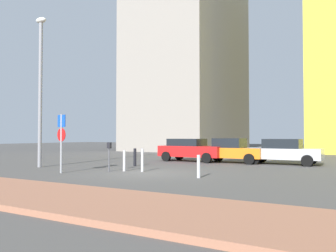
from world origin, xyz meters
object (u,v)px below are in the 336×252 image
object	(u,v)px
street_lamp	(40,80)
traffic_bollard_far	(135,157)
parked_car_red	(191,149)
traffic_bollard_near	(199,166)
parking_sign_post	(61,136)
traffic_bollard_mid	(142,160)
parked_car_silver	(283,151)
parking_meter	(109,153)
traffic_bollard_edge	(124,161)
parked_car_orange	(231,150)

from	to	relation	value
street_lamp	traffic_bollard_far	distance (m)	6.60
parked_car_red	traffic_bollard_near	size ratio (longest dim) A/B	4.86
parking_sign_post	traffic_bollard_mid	size ratio (longest dim) A/B	2.46
parked_car_silver	parking_sign_post	bearing A→B (deg)	-127.11
parked_car_silver	parking_meter	world-z (taller)	parked_car_silver
traffic_bollard_mid	traffic_bollard_far	distance (m)	2.97
traffic_bollard_edge	traffic_bollard_near	bearing A→B (deg)	-8.23
parked_car_red	traffic_bollard_edge	bearing A→B (deg)	-88.82
parked_car_orange	traffic_bollard_far	world-z (taller)	parked_car_orange
parking_meter	traffic_bollard_near	xyz separation A→B (m)	(4.70, -0.12, -0.43)
parking_meter	traffic_bollard_far	distance (m)	3.02
street_lamp	traffic_bollard_near	distance (m)	10.32
street_lamp	traffic_bollard_mid	distance (m)	7.43
parked_car_silver	traffic_bollard_edge	distance (m)	9.71
parked_car_orange	traffic_bollard_edge	distance (m)	8.06
parked_car_red	traffic_bollard_mid	size ratio (longest dim) A/B	4.12
parked_car_red	traffic_bollard_near	world-z (taller)	parked_car_red
traffic_bollard_edge	parked_car_silver	bearing A→B (deg)	54.57
parked_car_silver	traffic_bollard_near	xyz separation A→B (m)	(-1.45, -8.52, -0.31)
traffic_bollard_near	traffic_bollard_mid	size ratio (longest dim) A/B	0.85
parking_sign_post	parked_car_red	bearing A→B (deg)	79.27
street_lamp	traffic_bollard_edge	distance (m)	6.74
street_lamp	traffic_bollard_mid	world-z (taller)	street_lamp
parking_meter	parked_car_red	bearing A→B (deg)	87.33
parked_car_orange	parking_sign_post	xyz separation A→B (m)	(-4.50, -9.73, 0.89)
parking_sign_post	traffic_bollard_mid	world-z (taller)	parking_sign_post
traffic_bollard_near	traffic_bollard_mid	world-z (taller)	traffic_bollard_mid
parking_meter	traffic_bollard_edge	xyz separation A→B (m)	(0.52, 0.48, -0.40)
parking_sign_post	parking_meter	bearing A→B (deg)	48.53
parking_meter	parked_car_orange	bearing A→B (deg)	69.27
parking_sign_post	traffic_bollard_edge	size ratio (longest dim) A/B	2.70
traffic_bollard_mid	parking_meter	bearing A→B (deg)	-151.95
parking_meter	traffic_bollard_mid	distance (m)	1.61
street_lamp	traffic_bollard_near	xyz separation A→B (m)	(9.41, -0.01, -4.23)
parking_meter	street_lamp	bearing A→B (deg)	-178.69
parked_car_orange	parking_meter	bearing A→B (deg)	-110.73
traffic_bollard_far	parked_car_red	bearing A→B (deg)	78.65
parked_car_silver	traffic_bollard_mid	size ratio (longest dim) A/B	4.00
parking_meter	traffic_bollard_near	world-z (taller)	parking_meter
parked_car_orange	parking_meter	world-z (taller)	parked_car_orange
street_lamp	traffic_bollard_far	bearing A→B (deg)	36.53
traffic_bollard_far	traffic_bollard_edge	bearing A→B (deg)	-64.98
parked_car_orange	parking_meter	distance (m)	8.68
parking_sign_post	traffic_bollard_near	bearing A→B (deg)	13.70
traffic_bollard_far	street_lamp	bearing A→B (deg)	-143.47
parking_sign_post	traffic_bollard_far	distance (m)	4.76
parked_car_orange	parking_sign_post	distance (m)	10.76
parked_car_silver	parking_sign_post	distance (m)	12.58
parking_meter	traffic_bollard_edge	distance (m)	0.81
parked_car_red	parked_car_silver	distance (m)	5.81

